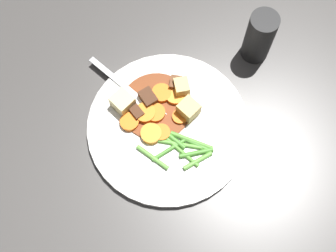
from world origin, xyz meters
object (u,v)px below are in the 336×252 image
(potato_chunk_0, at_px, (189,109))
(carrot_slice_4, at_px, (180,117))
(carrot_slice_5, at_px, (155,113))
(meat_chunk_1, at_px, (176,84))
(fork, at_px, (129,90))
(carrot_slice_1, at_px, (151,134))
(carrot_slice_2, at_px, (175,95))
(carrot_slice_3, at_px, (161,132))
(meat_chunk_0, at_px, (148,98))
(potato_chunk_1, at_px, (182,87))
(carrot_slice_0, at_px, (129,122))
(dinner_plate, at_px, (168,127))
(potato_chunk_2, at_px, (123,102))
(carrot_slice_7, at_px, (162,93))
(meat_chunk_2, at_px, (137,113))
(carrot_slice_6, at_px, (145,113))
(pepper_mill, at_px, (259,37))

(potato_chunk_0, bearing_deg, carrot_slice_4, 105.57)
(carrot_slice_5, relative_size, meat_chunk_1, 1.45)
(carrot_slice_5, relative_size, fork, 0.22)
(carrot_slice_1, bearing_deg, meat_chunk_1, -42.59)
(fork, bearing_deg, carrot_slice_2, -116.39)
(carrot_slice_3, xyz_separation_m, potato_chunk_0, (0.02, -0.06, 0.01))
(meat_chunk_0, bearing_deg, potato_chunk_1, -90.54)
(carrot_slice_0, relative_size, fork, 0.21)
(dinner_plate, distance_m, fork, 0.10)
(potato_chunk_2, bearing_deg, carrot_slice_2, -97.37)
(carrot_slice_5, bearing_deg, carrot_slice_2, -64.44)
(dinner_plate, distance_m, carrot_slice_7, 0.06)
(carrot_slice_7, height_order, meat_chunk_2, meat_chunk_2)
(potato_chunk_1, bearing_deg, dinner_plate, 142.44)
(carrot_slice_1, xyz_separation_m, carrot_slice_5, (0.03, -0.02, -0.00))
(carrot_slice_0, height_order, carrot_slice_3, same)
(carrot_slice_5, height_order, meat_chunk_1, meat_chunk_1)
(carrot_slice_0, xyz_separation_m, carrot_slice_3, (-0.04, -0.05, -0.00))
(meat_chunk_1, bearing_deg, meat_chunk_0, 102.10)
(carrot_slice_1, xyz_separation_m, carrot_slice_2, (0.05, -0.06, -0.00))
(meat_chunk_1, xyz_separation_m, meat_chunk_2, (-0.03, 0.08, -0.00))
(dinner_plate, xyz_separation_m, meat_chunk_2, (0.04, 0.04, 0.02))
(carrot_slice_1, distance_m, carrot_slice_6, 0.04)
(carrot_slice_1, bearing_deg, dinner_plate, -78.90)
(carrot_slice_7, bearing_deg, potato_chunk_1, -95.91)
(fork, bearing_deg, carrot_slice_5, -151.40)
(carrot_slice_2, height_order, potato_chunk_1, potato_chunk_1)
(potato_chunk_1, height_order, pepper_mill, pepper_mill)
(carrot_slice_3, relative_size, carrot_slice_7, 0.87)
(carrot_slice_3, xyz_separation_m, carrot_slice_7, (0.07, -0.02, 0.00))
(dinner_plate, xyz_separation_m, potato_chunk_0, (0.01, -0.04, 0.02))
(carrot_slice_5, height_order, potato_chunk_1, potato_chunk_1)
(carrot_slice_4, relative_size, carrot_slice_5, 0.79)
(carrot_slice_7, bearing_deg, carrot_slice_4, -161.99)
(potato_chunk_1, xyz_separation_m, potato_chunk_2, (0.00, 0.11, 0.00))
(carrot_slice_3, bearing_deg, carrot_slice_1, 80.43)
(carrot_slice_0, relative_size, carrot_slice_2, 0.93)
(carrot_slice_1, bearing_deg, carrot_slice_2, -48.22)
(carrot_slice_0, relative_size, carrot_slice_1, 0.91)
(carrot_slice_0, bearing_deg, potato_chunk_2, 2.16)
(meat_chunk_0, bearing_deg, pepper_mill, -79.94)
(carrot_slice_1, distance_m, carrot_slice_3, 0.02)
(meat_chunk_1, distance_m, meat_chunk_2, 0.09)
(dinner_plate, distance_m, carrot_slice_0, 0.07)
(potato_chunk_2, relative_size, fork, 0.21)
(meat_chunk_2, distance_m, fork, 0.05)
(meat_chunk_1, height_order, fork, meat_chunk_1)
(carrot_slice_7, distance_m, potato_chunk_0, 0.06)
(carrot_slice_0, xyz_separation_m, potato_chunk_0, (-0.01, -0.10, 0.01))
(carrot_slice_1, height_order, carrot_slice_7, same)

